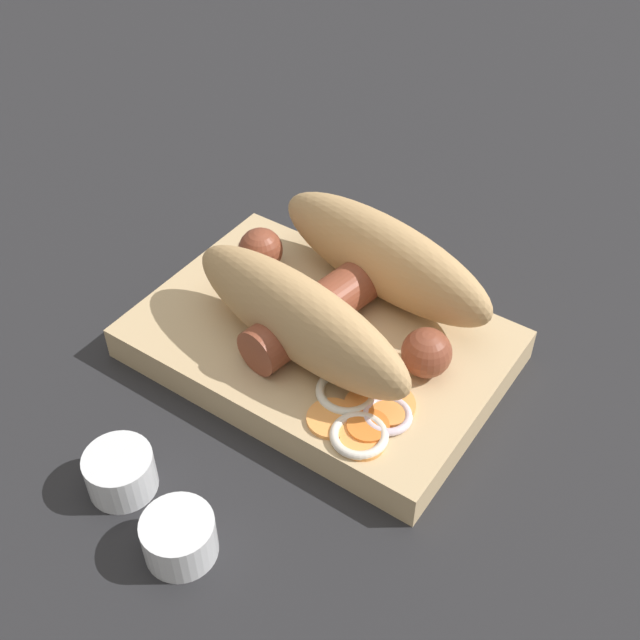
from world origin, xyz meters
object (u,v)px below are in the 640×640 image
sausage (338,298)px  food_tray (320,344)px  bread_roll (341,285)px  condiment_cup_near (121,474)px  condiment_cup_far (180,539)px

sausage → food_tray: bearing=-92.5°
bread_roll → condiment_cup_near: bread_roll is taller
bread_roll → food_tray: bearing=-104.6°
sausage → condiment_cup_near: sausage is taller
bread_roll → sausage: bearing=151.2°
food_tray → condiment_cup_far: size_ratio=5.88×
bread_roll → condiment_cup_near: size_ratio=4.82×
condiment_cup_far → sausage: bearing=96.6°
bread_roll → sausage: size_ratio=1.09×
sausage → condiment_cup_far: bearing=-83.4°
food_tray → bread_roll: (0.00, 0.02, 0.04)m
sausage → condiment_cup_near: bearing=-101.6°
bread_roll → condiment_cup_far: bearing=-84.5°
food_tray → sausage: sausage is taller
condiment_cup_far → condiment_cup_near: bearing=167.3°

